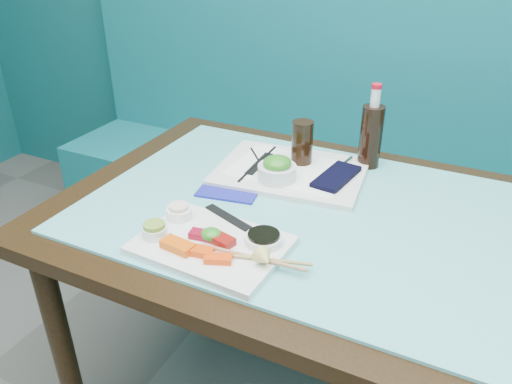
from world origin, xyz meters
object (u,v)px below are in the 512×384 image
at_px(cola_bottle_body, 371,137).
at_px(sashimi_plate, 211,245).
at_px(serving_tray, 291,172).
at_px(booth_bench, 389,199).
at_px(blue_napkin, 232,186).
at_px(seaweed_bowl, 277,173).
at_px(cola_glass, 302,143).
at_px(dining_table, 328,245).

bearing_deg(cola_bottle_body, sashimi_plate, -109.28).
height_order(serving_tray, cola_bottle_body, cola_bottle_body).
bearing_deg(booth_bench, cola_bottle_body, -89.18).
xyz_separation_m(booth_bench, blue_napkin, (-0.29, -0.82, 0.39)).
distance_m(serving_tray, blue_napkin, 0.18).
height_order(booth_bench, serving_tray, booth_bench).
distance_m(seaweed_bowl, cola_bottle_body, 0.30).
bearing_deg(cola_glass, cola_bottle_body, 29.84).
height_order(sashimi_plate, cola_glass, cola_glass).
distance_m(cola_bottle_body, blue_napkin, 0.43).
xyz_separation_m(sashimi_plate, cola_bottle_body, (0.20, 0.57, 0.08)).
bearing_deg(sashimi_plate, cola_bottle_body, 73.66).
distance_m(seaweed_bowl, blue_napkin, 0.13).
relative_size(dining_table, cola_bottle_body, 7.67).
bearing_deg(cola_bottle_body, blue_napkin, -134.81).
height_order(booth_bench, blue_napkin, booth_bench).
relative_size(serving_tray, cola_bottle_body, 2.24).
bearing_deg(serving_tray, blue_napkin, -134.36).
distance_m(seaweed_bowl, cola_glass, 0.14).
relative_size(serving_tray, seaweed_bowl, 3.88).
height_order(booth_bench, sashimi_plate, booth_bench).
xyz_separation_m(sashimi_plate, blue_napkin, (-0.10, 0.27, -0.01)).
bearing_deg(seaweed_bowl, sashimi_plate, -91.13).
relative_size(dining_table, sashimi_plate, 4.34).
bearing_deg(cola_bottle_body, dining_table, -91.36).
relative_size(dining_table, serving_tray, 3.42).
xyz_separation_m(dining_table, cola_glass, (-0.17, 0.22, 0.17)).
distance_m(sashimi_plate, serving_tray, 0.42).
height_order(dining_table, seaweed_bowl, seaweed_bowl).
xyz_separation_m(dining_table, cola_bottle_body, (0.01, 0.32, 0.18)).
relative_size(cola_bottle_body, blue_napkin, 1.15).
height_order(cola_bottle_body, blue_napkin, cola_bottle_body).
bearing_deg(sashimi_plate, serving_tray, 90.64).
relative_size(booth_bench, seaweed_bowl, 28.44).
bearing_deg(cola_bottle_body, serving_tray, -139.86).
relative_size(sashimi_plate, seaweed_bowl, 3.06).
xyz_separation_m(serving_tray, cola_glass, (0.01, 0.05, 0.07)).
distance_m(sashimi_plate, cola_glass, 0.48).
xyz_separation_m(cola_glass, cola_bottle_body, (0.17, 0.10, 0.01)).
relative_size(sashimi_plate, cola_glass, 2.54).
xyz_separation_m(sashimi_plate, seaweed_bowl, (0.01, 0.34, 0.03)).
height_order(dining_table, blue_napkin, blue_napkin).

